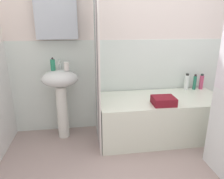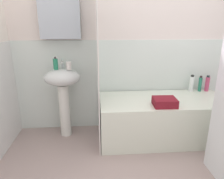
{
  "view_description": "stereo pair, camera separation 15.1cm",
  "coord_description": "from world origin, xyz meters",
  "px_view_note": "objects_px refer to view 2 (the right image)",
  "views": [
    {
      "loc": [
        -0.63,
        -1.44,
        1.41
      ],
      "look_at": [
        -0.32,
        0.68,
        0.72
      ],
      "focal_mm": 33.31,
      "sensor_mm": 36.0,
      "label": 1
    },
    {
      "loc": [
        -0.48,
        -1.45,
        1.41
      ],
      "look_at": [
        -0.32,
        0.68,
        0.72
      ],
      "focal_mm": 33.31,
      "sensor_mm": 36.0,
      "label": 2
    }
  ],
  "objects_px": {
    "sink": "(63,88)",
    "towel_folded": "(165,102)",
    "conditioner_bottle": "(207,84)",
    "lotion_bottle": "(192,84)",
    "shampoo_bottle": "(200,84)",
    "toothbrush_cup": "(69,66)",
    "bathtub": "(162,118)",
    "soap_dispenser": "(56,64)"
  },
  "relations": [
    {
      "from": "soap_dispenser",
      "to": "conditioner_bottle",
      "type": "distance_m",
      "value": 2.01
    },
    {
      "from": "conditioner_bottle",
      "to": "towel_folded",
      "type": "bearing_deg",
      "value": -146.87
    },
    {
      "from": "towel_folded",
      "to": "conditioner_bottle",
      "type": "bearing_deg",
      "value": 33.13
    },
    {
      "from": "soap_dispenser",
      "to": "towel_folded",
      "type": "relative_size",
      "value": 0.61
    },
    {
      "from": "sink",
      "to": "lotion_bottle",
      "type": "xyz_separation_m",
      "value": [
        1.69,
        0.12,
        -0.01
      ]
    },
    {
      "from": "sink",
      "to": "toothbrush_cup",
      "type": "relative_size",
      "value": 9.03
    },
    {
      "from": "shampoo_bottle",
      "to": "lotion_bottle",
      "type": "height_order",
      "value": "lotion_bottle"
    },
    {
      "from": "lotion_bottle",
      "to": "towel_folded",
      "type": "bearing_deg",
      "value": -137.0
    },
    {
      "from": "sink",
      "to": "bathtub",
      "type": "height_order",
      "value": "sink"
    },
    {
      "from": "toothbrush_cup",
      "to": "conditioner_bottle",
      "type": "xyz_separation_m",
      "value": [
        1.82,
        0.12,
        -0.3
      ]
    },
    {
      "from": "lotion_bottle",
      "to": "towel_folded",
      "type": "height_order",
      "value": "lotion_bottle"
    },
    {
      "from": "towel_folded",
      "to": "toothbrush_cup",
      "type": "bearing_deg",
      "value": 161.57
    },
    {
      "from": "conditioner_bottle",
      "to": "shampoo_bottle",
      "type": "xyz_separation_m",
      "value": [
        -0.1,
        -0.0,
        -0.0
      ]
    },
    {
      "from": "bathtub",
      "to": "conditioner_bottle",
      "type": "xyz_separation_m",
      "value": [
        0.68,
        0.27,
        0.36
      ]
    },
    {
      "from": "bathtub",
      "to": "shampoo_bottle",
      "type": "xyz_separation_m",
      "value": [
        0.58,
        0.27,
        0.36
      ]
    },
    {
      "from": "toothbrush_cup",
      "to": "lotion_bottle",
      "type": "height_order",
      "value": "toothbrush_cup"
    },
    {
      "from": "sink",
      "to": "towel_folded",
      "type": "xyz_separation_m",
      "value": [
        1.17,
        -0.37,
        -0.08
      ]
    },
    {
      "from": "toothbrush_cup",
      "to": "lotion_bottle",
      "type": "xyz_separation_m",
      "value": [
        1.61,
        0.13,
        -0.29
      ]
    },
    {
      "from": "sink",
      "to": "bathtub",
      "type": "xyz_separation_m",
      "value": [
        1.23,
        -0.16,
        -0.38
      ]
    },
    {
      "from": "lotion_bottle",
      "to": "toothbrush_cup",
      "type": "bearing_deg",
      "value": -175.39
    },
    {
      "from": "conditioner_bottle",
      "to": "shampoo_bottle",
      "type": "bearing_deg",
      "value": -179.09
    },
    {
      "from": "sink",
      "to": "shampoo_bottle",
      "type": "distance_m",
      "value": 1.81
    },
    {
      "from": "soap_dispenser",
      "to": "towel_folded",
      "type": "distance_m",
      "value": 1.35
    },
    {
      "from": "soap_dispenser",
      "to": "bathtub",
      "type": "height_order",
      "value": "soap_dispenser"
    },
    {
      "from": "sink",
      "to": "towel_folded",
      "type": "bearing_deg",
      "value": -17.7
    },
    {
      "from": "soap_dispenser",
      "to": "toothbrush_cup",
      "type": "xyz_separation_m",
      "value": [
        0.16,
        -0.02,
        -0.02
      ]
    },
    {
      "from": "sink",
      "to": "toothbrush_cup",
      "type": "height_order",
      "value": "toothbrush_cup"
    },
    {
      "from": "soap_dispenser",
      "to": "lotion_bottle",
      "type": "distance_m",
      "value": 1.79
    },
    {
      "from": "sink",
      "to": "towel_folded",
      "type": "distance_m",
      "value": 1.23
    },
    {
      "from": "soap_dispenser",
      "to": "lotion_bottle",
      "type": "height_order",
      "value": "soap_dispenser"
    },
    {
      "from": "toothbrush_cup",
      "to": "conditioner_bottle",
      "type": "distance_m",
      "value": 1.85
    },
    {
      "from": "sink",
      "to": "soap_dispenser",
      "type": "bearing_deg",
      "value": 170.06
    },
    {
      "from": "shampoo_bottle",
      "to": "conditioner_bottle",
      "type": "bearing_deg",
      "value": 0.91
    },
    {
      "from": "sink",
      "to": "towel_folded",
      "type": "height_order",
      "value": "sink"
    },
    {
      "from": "bathtub",
      "to": "lotion_bottle",
      "type": "relative_size",
      "value": 6.87
    },
    {
      "from": "conditioner_bottle",
      "to": "lotion_bottle",
      "type": "distance_m",
      "value": 0.22
    },
    {
      "from": "soap_dispenser",
      "to": "bathtub",
      "type": "distance_m",
      "value": 1.48
    },
    {
      "from": "towel_folded",
      "to": "soap_dispenser",
      "type": "bearing_deg",
      "value": 162.72
    },
    {
      "from": "towel_folded",
      "to": "bathtub",
      "type": "bearing_deg",
      "value": 73.69
    },
    {
      "from": "conditioner_bottle",
      "to": "towel_folded",
      "type": "distance_m",
      "value": 0.89
    },
    {
      "from": "soap_dispenser",
      "to": "conditioner_bottle",
      "type": "bearing_deg",
      "value": 2.89
    },
    {
      "from": "conditioner_bottle",
      "to": "lotion_bottle",
      "type": "relative_size",
      "value": 0.95
    }
  ]
}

